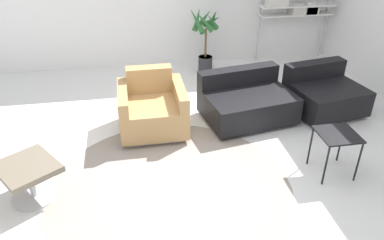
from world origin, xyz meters
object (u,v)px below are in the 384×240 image
armchair_red (152,110)px  couch_low (246,102)px  shelf_unit (297,1)px  couch_second (324,95)px  potted_plant (205,36)px  side_table (337,138)px

armchair_red → couch_low: 1.27m
armchair_red → shelf_unit: (2.73, 2.09, 0.81)m
armchair_red → couch_low: size_ratio=0.65×
couch_second → shelf_unit: (0.33, 1.97, 0.85)m
armchair_red → couch_low: armchair_red is taller
couch_low → shelf_unit: shelf_unit is taller
couch_second → potted_plant: size_ratio=0.96×
potted_plant → shelf_unit: (1.67, 0.20, 0.49)m
armchair_red → side_table: bearing=145.7°
armchair_red → potted_plant: 2.20m
couch_low → armchair_red: bearing=-6.8°
armchair_red → side_table: size_ratio=1.69×
couch_second → side_table: (-0.57, -1.35, 0.19)m
couch_low → couch_second: 1.14m
side_table → shelf_unit: bearing=74.9°
side_table → couch_low: bearing=113.6°
shelf_unit → couch_low: bearing=-126.0°
couch_second → shelf_unit: 2.17m
couch_second → shelf_unit: size_ratio=0.59×
shelf_unit → couch_second: bearing=-99.4°
side_table → couch_second: bearing=67.3°
couch_low → couch_second: same height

